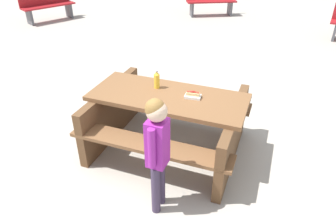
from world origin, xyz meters
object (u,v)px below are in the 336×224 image
Objects in this scene: hotdog_tray at (193,95)px; child_in_coat at (157,143)px; park_bench_mid at (47,5)px; park_bench_far at (211,0)px; picnic_table at (168,118)px; soda_bottle at (157,80)px.

hotdog_tray is 0.15× the size of child_in_coat.
park_bench_mid and park_bench_far have the same top height.
picnic_table is 7.06m from park_bench_mid.
child_in_coat is at bearing -76.06° from picnic_table.
park_bench_far is at bearing 27.12° from park_bench_mid.
park_bench_far is (-1.27, 7.76, -0.33)m from child_in_coat.
soda_bottle is 6.75m from park_bench_far.
child_in_coat is 0.80× the size of park_bench_far.
hotdog_tray is at bearing -11.47° from soda_bottle.
picnic_table is at bearing 103.94° from child_in_coat.
picnic_table is at bearing -40.81° from park_bench_mid.
hotdog_tray is 7.26m from park_bench_mid.
park_bench_far is at bearing 97.22° from soda_bottle.
park_bench_far reaches higher than picnic_table.
soda_bottle is at bearing 144.47° from picnic_table.
park_bench_mid is (-5.34, 4.61, 0.00)m from picnic_table.
soda_bottle reaches higher than hotdog_tray.
park_bench_mid is 4.84m from park_bench_far.
soda_bottle is 1.23× the size of hotdog_tray.
park_bench_far is at bearing 101.02° from hotdog_tray.
park_bench_far is (-1.04, 6.82, 0.00)m from picnic_table.
hotdog_tray is 6.92m from park_bench_far.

